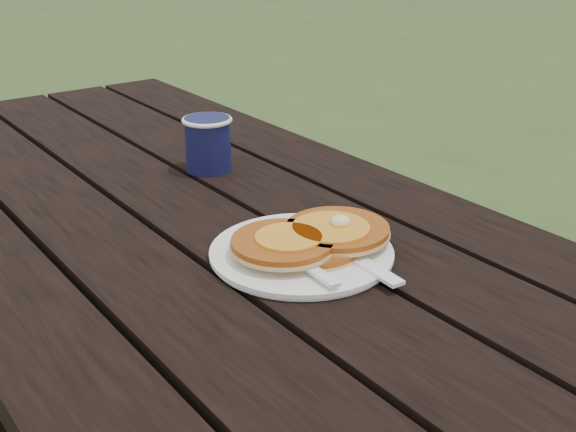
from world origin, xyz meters
TOP-DOWN VIEW (x-y plane):
  - picnic_table at (0.00, 0.00)m, footprint 1.36×1.80m
  - plate at (0.04, -0.19)m, footprint 0.28×0.28m
  - pancake_stack at (0.05, -0.19)m, footprint 0.22×0.15m
  - knife at (0.08, -0.25)m, footprint 0.03×0.18m
  - fork at (0.01, -0.25)m, footprint 0.04×0.16m
  - coffee_cup at (0.12, 0.18)m, footprint 0.09×0.09m

SIDE VIEW (x-z plane):
  - picnic_table at x=0.00m, z-range -0.01..0.74m
  - plate at x=0.04m, z-range 0.75..0.76m
  - knife at x=0.08m, z-range 0.76..0.76m
  - fork at x=0.01m, z-range 0.77..0.77m
  - pancake_stack at x=0.05m, z-range 0.76..0.79m
  - coffee_cup at x=0.12m, z-range 0.76..0.85m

